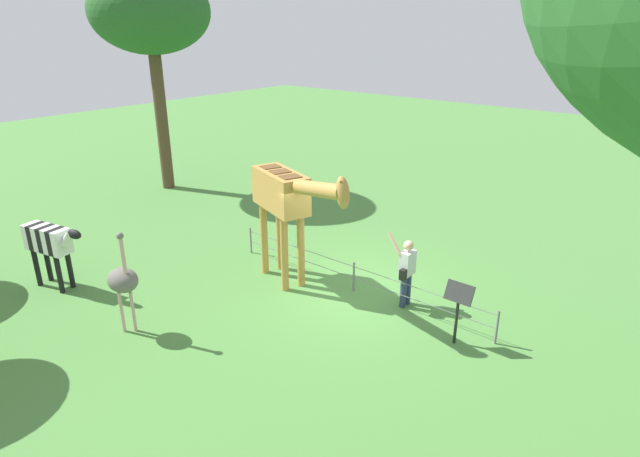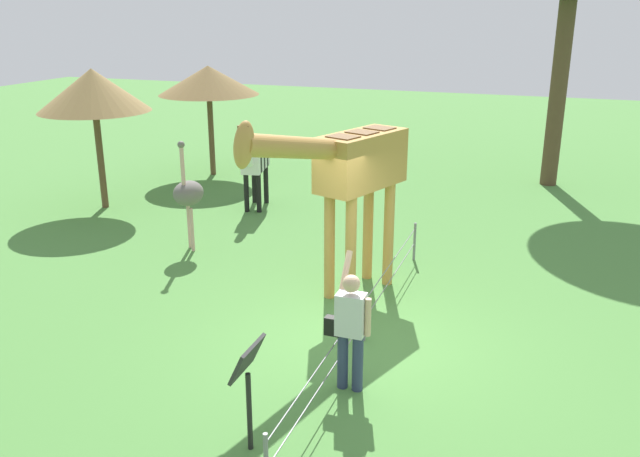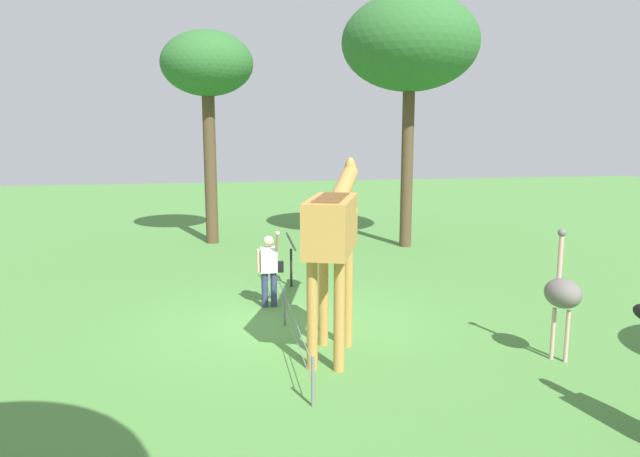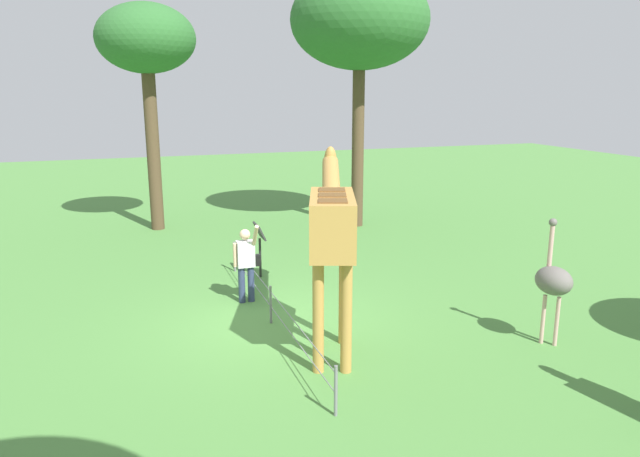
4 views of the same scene
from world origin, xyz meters
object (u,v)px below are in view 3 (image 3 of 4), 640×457
at_px(tree_east, 410,44).
at_px(tree_northeast, 207,68).
at_px(giraffe, 334,229).
at_px(info_sign, 291,249).
at_px(ostrich, 563,293).
at_px(visitor, 269,267).

height_order(tree_east, tree_northeast, tree_east).
distance_m(giraffe, tree_northeast, 11.06).
xyz_separation_m(giraffe, tree_northeast, (10.26, 2.13, 3.54)).
height_order(giraffe, info_sign, giraffe).
height_order(tree_east, info_sign, tree_east).
bearing_deg(ostrich, giraffe, 73.46).
bearing_deg(info_sign, giraffe, -177.29).
bearing_deg(tree_east, info_sign, 134.86).
distance_m(ostrich, info_sign, 6.66).
distance_m(visitor, tree_northeast, 9.00).
height_order(visitor, ostrich, ostrich).
bearing_deg(info_sign, tree_northeast, 18.00).
relative_size(visitor, ostrich, 0.78).
height_order(visitor, info_sign, visitor).
height_order(ostrich, tree_northeast, tree_northeast).
bearing_deg(visitor, ostrich, -130.24).
relative_size(ostrich, info_sign, 1.70).
bearing_deg(tree_northeast, giraffe, -168.24).
distance_m(giraffe, visitor, 3.16).
xyz_separation_m(visitor, info_sign, (1.56, -0.67, 0.05)).
distance_m(tree_east, info_sign, 8.15).
xyz_separation_m(ostrich, tree_northeast, (11.35, 5.81, 4.55)).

